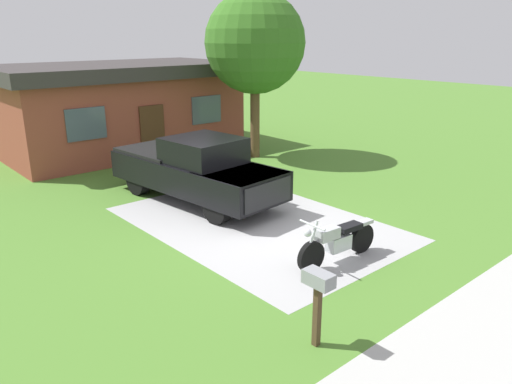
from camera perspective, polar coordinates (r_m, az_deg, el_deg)
The scene contains 8 objects.
ground_plane at distance 12.64m, azimuth 0.11°, elevation -3.65°, with size 80.00×80.00×0.00m, color #4C7D2C.
driveway_pad at distance 12.64m, azimuth 0.11°, elevation -3.64°, with size 4.87×7.20×0.01m, color #A9A9A9.
sidewalk_strip at distance 9.48m, azimuth 25.54°, elevation -13.33°, with size 36.00×1.80×0.01m, color #B2B2AD.
motorcycle at distance 10.56m, azimuth 9.39°, elevation -5.62°, with size 2.21×0.70×1.09m.
pickup_truck at distance 14.24m, azimuth -7.19°, elevation 2.73°, with size 2.55×5.79×1.90m.
mailbox at distance 7.60m, azimuth 7.20°, elevation -11.06°, with size 0.26×0.48×1.26m.
shade_tree at distance 18.97m, azimuth -0.13°, elevation 16.82°, with size 3.73×3.73×6.18m.
neighbor_house at distance 21.19m, azimuth -15.44°, elevation 9.51°, with size 9.60×5.60×3.50m.
Camera 1 is at (-7.77, -8.84, 4.63)m, focal length 34.59 mm.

